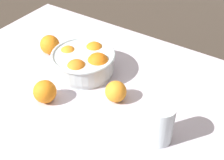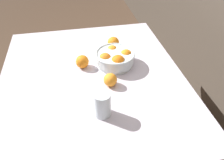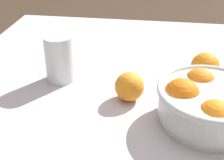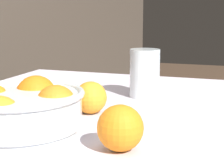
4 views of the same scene
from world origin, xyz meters
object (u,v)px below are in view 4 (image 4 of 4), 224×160
object	(u,v)px
juice_glass	(145,75)
orange_loose_front	(120,128)
fruit_bowl	(21,109)
orange_loose_aside	(91,98)

from	to	relation	value
juice_glass	orange_loose_front	world-z (taller)	juice_glass
fruit_bowl	orange_loose_aside	size ratio (longest dim) A/B	3.24
juice_glass	orange_loose_aside	bearing A→B (deg)	159.33
juice_glass	fruit_bowl	bearing A→B (deg)	159.76
juice_glass	orange_loose_aside	world-z (taller)	juice_glass
orange_loose_front	orange_loose_aside	xyz separation A→B (m)	(0.19, 0.13, -0.00)
fruit_bowl	juice_glass	size ratio (longest dim) A/B	1.85
orange_loose_aside	fruit_bowl	bearing A→B (deg)	160.23
fruit_bowl	orange_loose_aside	xyz separation A→B (m)	(0.18, -0.06, -0.01)
fruit_bowl	orange_loose_aside	bearing A→B (deg)	-19.77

